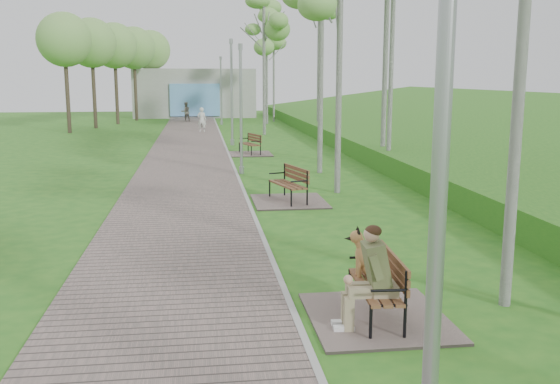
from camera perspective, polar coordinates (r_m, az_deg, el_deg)
The scene contains 16 objects.
walkway at distance 24.76m, azimuth -8.49°, elevation 2.68°, with size 3.50×67.00×0.04m, color #685A54.
kerb at distance 24.79m, azimuth -4.44°, elevation 2.79°, with size 0.10×67.00×0.05m, color #999993.
embankment at distance 26.80m, azimuth 22.34°, elevation 2.55°, with size 14.00×70.00×1.60m, color #498825.
building_north at distance 54.03m, azimuth -7.79°, elevation 8.96°, with size 10.00×5.20×4.00m.
bench_main at distance 8.76m, azimuth 8.44°, elevation -8.71°, with size 1.89×2.11×1.65m.
bench_second at distance 16.79m, azimuth 0.73°, elevation -0.19°, with size 1.93×2.15×1.19m.
bench_third at distance 27.26m, azimuth -2.77°, elevation 3.88°, with size 1.80×2.00×1.10m.
lamp_post_near at distance 4.32m, azimuth 14.20°, elevation -2.84°, with size 0.19×0.19×5.04m.
lamp_post_second at distance 21.60m, azimuth -3.58°, elevation 7.12°, with size 0.17×0.17×4.44m.
lamp_post_third at distance 30.90m, azimuth -4.43°, elevation 8.73°, with size 0.20×0.20×5.15m.
lamp_post_far at distance 44.53m, azimuth -5.40°, elevation 8.99°, with size 0.18×0.18×4.74m.
pedestrian_near at distance 38.39m, azimuth -7.16°, elevation 6.56°, with size 0.56×0.36×1.52m, color silver.
pedestrian_far at distance 47.88m, azimuth -8.62°, elevation 7.25°, with size 0.72×0.56×1.48m, color gray.
birch_far_b at distance 36.69m, azimuth -1.48°, elevation 15.38°, with size 2.42×2.42×8.24m.
birch_distant_a at distance 45.19m, azimuth -1.23°, elevation 14.39°, with size 2.59×2.59×8.18m.
birch_distant_b at distance 47.63m, azimuth -0.58°, elevation 14.68°, with size 2.45×2.45×8.69m.
Camera 1 is at (-1.28, -3.04, 3.32)m, focal length 40.00 mm.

